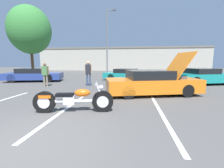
{
  "coord_description": "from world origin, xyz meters",
  "views": [
    {
      "loc": [
        2.15,
        -2.45,
        1.68
      ],
      "look_at": [
        1.38,
        3.38,
        0.8
      ],
      "focal_mm": 24.0,
      "sensor_mm": 36.0,
      "label": 1
    }
  ],
  "objects_px": {
    "light_pole": "(108,40)",
    "show_car_hood_open": "(152,83)",
    "spectator_near_motorcycle": "(88,71)",
    "spectator_by_show_car": "(45,73)",
    "tree_background": "(30,30)",
    "motorcycle": "(74,100)",
    "parked_car_left_row": "(33,75)",
    "parked_car_right_row": "(202,76)",
    "parked_car_mid_row": "(127,75)"
  },
  "relations": [
    {
      "from": "show_car_hood_open",
      "to": "tree_background",
      "type": "bearing_deg",
      "value": 130.62
    },
    {
      "from": "light_pole",
      "to": "show_car_hood_open",
      "type": "height_order",
      "value": "light_pole"
    },
    {
      "from": "motorcycle",
      "to": "parked_car_left_row",
      "type": "relative_size",
      "value": 0.54
    },
    {
      "from": "tree_background",
      "to": "motorcycle",
      "type": "xyz_separation_m",
      "value": [
        9.82,
        -11.91,
        -4.85
      ]
    },
    {
      "from": "parked_car_left_row",
      "to": "spectator_near_motorcycle",
      "type": "height_order",
      "value": "spectator_near_motorcycle"
    },
    {
      "from": "spectator_by_show_car",
      "to": "show_car_hood_open",
      "type": "bearing_deg",
      "value": -13.54
    },
    {
      "from": "parked_car_left_row",
      "to": "tree_background",
      "type": "bearing_deg",
      "value": 112.21
    },
    {
      "from": "tree_background",
      "to": "spectator_by_show_car",
      "type": "bearing_deg",
      "value": -50.3
    },
    {
      "from": "motorcycle",
      "to": "parked_car_mid_row",
      "type": "bearing_deg",
      "value": 69.98
    },
    {
      "from": "parked_car_left_row",
      "to": "parked_car_mid_row",
      "type": "distance_m",
      "value": 8.13
    },
    {
      "from": "spectator_by_show_car",
      "to": "parked_car_right_row",
      "type": "bearing_deg",
      "value": 12.95
    },
    {
      "from": "tree_background",
      "to": "spectator_by_show_car",
      "type": "distance_m",
      "value": 10.24
    },
    {
      "from": "show_car_hood_open",
      "to": "spectator_by_show_car",
      "type": "xyz_separation_m",
      "value": [
        -6.86,
        1.65,
        0.32
      ]
    },
    {
      "from": "tree_background",
      "to": "light_pole",
      "type": "bearing_deg",
      "value": 18.68
    },
    {
      "from": "light_pole",
      "to": "show_car_hood_open",
      "type": "xyz_separation_m",
      "value": [
        4.18,
        -11.7,
        -3.84
      ]
    },
    {
      "from": "spectator_near_motorcycle",
      "to": "motorcycle",
      "type": "bearing_deg",
      "value": -78.86
    },
    {
      "from": "motorcycle",
      "to": "parked_car_right_row",
      "type": "height_order",
      "value": "parked_car_right_row"
    },
    {
      "from": "light_pole",
      "to": "spectator_near_motorcycle",
      "type": "height_order",
      "value": "light_pole"
    },
    {
      "from": "motorcycle",
      "to": "parked_car_right_row",
      "type": "relative_size",
      "value": 0.58
    },
    {
      "from": "tree_background",
      "to": "parked_car_left_row",
      "type": "height_order",
      "value": "tree_background"
    },
    {
      "from": "light_pole",
      "to": "motorcycle",
      "type": "xyz_separation_m",
      "value": [
        1.21,
        -14.82,
        -4.03
      ]
    },
    {
      "from": "show_car_hood_open",
      "to": "motorcycle",
      "type": "bearing_deg",
      "value": -148.47
    },
    {
      "from": "show_car_hood_open",
      "to": "spectator_near_motorcycle",
      "type": "bearing_deg",
      "value": 136.4
    },
    {
      "from": "light_pole",
      "to": "parked_car_mid_row",
      "type": "bearing_deg",
      "value": -65.28
    },
    {
      "from": "show_car_hood_open",
      "to": "parked_car_mid_row",
      "type": "height_order",
      "value": "show_car_hood_open"
    },
    {
      "from": "tree_background",
      "to": "parked_car_right_row",
      "type": "distance_m",
      "value": 18.21
    },
    {
      "from": "parked_car_left_row",
      "to": "parked_car_mid_row",
      "type": "xyz_separation_m",
      "value": [
        7.94,
        1.77,
        -0.04
      ]
    },
    {
      "from": "parked_car_right_row",
      "to": "light_pole",
      "type": "bearing_deg",
      "value": 120.04
    },
    {
      "from": "tree_background",
      "to": "spectator_near_motorcycle",
      "type": "distance_m",
      "value": 11.76
    },
    {
      "from": "light_pole",
      "to": "parked_car_left_row",
      "type": "distance_m",
      "value": 10.08
    },
    {
      "from": "spectator_by_show_car",
      "to": "light_pole",
      "type": "bearing_deg",
      "value": 75.11
    },
    {
      "from": "light_pole",
      "to": "spectator_by_show_car",
      "type": "distance_m",
      "value": 10.98
    },
    {
      "from": "light_pole",
      "to": "parked_car_right_row",
      "type": "height_order",
      "value": "light_pole"
    },
    {
      "from": "parked_car_mid_row",
      "to": "light_pole",
      "type": "bearing_deg",
      "value": 127.86
    },
    {
      "from": "parked_car_mid_row",
      "to": "parked_car_right_row",
      "type": "height_order",
      "value": "parked_car_right_row"
    },
    {
      "from": "spectator_by_show_car",
      "to": "motorcycle",
      "type": "bearing_deg",
      "value": -50.8
    },
    {
      "from": "light_pole",
      "to": "spectator_by_show_car",
      "type": "relative_size",
      "value": 5.13
    },
    {
      "from": "show_car_hood_open",
      "to": "parked_car_right_row",
      "type": "xyz_separation_m",
      "value": [
        4.2,
        4.19,
        -0.03
      ]
    },
    {
      "from": "parked_car_left_row",
      "to": "spectator_near_motorcycle",
      "type": "distance_m",
      "value": 5.7
    },
    {
      "from": "tree_background",
      "to": "parked_car_mid_row",
      "type": "bearing_deg",
      "value": -14.87
    },
    {
      "from": "tree_background",
      "to": "motorcycle",
      "type": "height_order",
      "value": "tree_background"
    },
    {
      "from": "parked_car_mid_row",
      "to": "spectator_near_motorcycle",
      "type": "relative_size",
      "value": 2.6
    },
    {
      "from": "light_pole",
      "to": "parked_car_right_row",
      "type": "distance_m",
      "value": 11.9
    },
    {
      "from": "parked_car_mid_row",
      "to": "parked_car_right_row",
      "type": "bearing_deg",
      "value": -2.57
    },
    {
      "from": "parked_car_left_row",
      "to": "spectator_by_show_car",
      "type": "xyz_separation_m",
      "value": [
        2.54,
        -2.36,
        0.39
      ]
    },
    {
      "from": "parked_car_mid_row",
      "to": "spectator_near_motorcycle",
      "type": "bearing_deg",
      "value": -112.35
    },
    {
      "from": "light_pole",
      "to": "spectator_near_motorcycle",
      "type": "relative_size",
      "value": 4.73
    },
    {
      "from": "light_pole",
      "to": "spectator_near_motorcycle",
      "type": "distance_m",
      "value": 10.1
    },
    {
      "from": "parked_car_left_row",
      "to": "parked_car_right_row",
      "type": "relative_size",
      "value": 1.06
    },
    {
      "from": "spectator_near_motorcycle",
      "to": "parked_car_left_row",
      "type": "bearing_deg",
      "value": 161.38
    }
  ]
}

